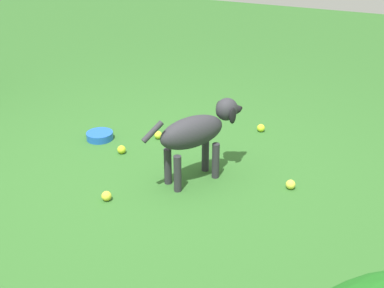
{
  "coord_description": "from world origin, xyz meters",
  "views": [
    {
      "loc": [
        -1.49,
        2.45,
        1.71
      ],
      "look_at": [
        -0.21,
        -0.12,
        0.28
      ],
      "focal_mm": 44.09,
      "sensor_mm": 36.0,
      "label": 1
    }
  ],
  "objects": [
    {
      "name": "water_bowl",
      "position": [
        0.77,
        -0.38,
        0.03
      ],
      "size": [
        0.22,
        0.22,
        0.06
      ],
      "primitive_type": "cylinder",
      "color": "blue",
      "rests_on": "ground"
    },
    {
      "name": "tennis_ball_2",
      "position": [
        -0.87,
        -0.32,
        0.03
      ],
      "size": [
        0.07,
        0.07,
        0.07
      ],
      "primitive_type": "sphere",
      "color": "#D7D342",
      "rests_on": "ground"
    },
    {
      "name": "tennis_ball_4",
      "position": [
        0.46,
        -0.24,
        0.03
      ],
      "size": [
        0.07,
        0.07,
        0.07
      ],
      "primitive_type": "sphere",
      "color": "#C3D729",
      "rests_on": "ground"
    },
    {
      "name": "tennis_ball_3",
      "position": [
        -0.38,
        -1.12,
        0.03
      ],
      "size": [
        0.07,
        0.07,
        0.07
      ],
      "primitive_type": "sphere",
      "color": "#CEE22B",
      "rests_on": "ground"
    },
    {
      "name": "dog",
      "position": [
        -0.24,
        -0.17,
        0.36
      ],
      "size": [
        0.45,
        0.73,
        0.55
      ],
      "rotation": [
        0.0,
        0.0,
        4.21
      ],
      "color": "#2D2D33",
      "rests_on": "ground"
    },
    {
      "name": "tennis_ball_0",
      "position": [
        0.17,
        0.36,
        0.03
      ],
      "size": [
        0.07,
        0.07,
        0.07
      ],
      "primitive_type": "sphere",
      "color": "yellow",
      "rests_on": "ground"
    },
    {
      "name": "ground",
      "position": [
        0.0,
        0.0,
        0.0
      ],
      "size": [
        14.0,
        14.0,
        0.0
      ],
      "primitive_type": "plane",
      "color": "#2D6026"
    },
    {
      "name": "tennis_ball_1",
      "position": [
        0.34,
        -0.6,
        0.03
      ],
      "size": [
        0.07,
        0.07,
        0.07
      ],
      "primitive_type": "sphere",
      "color": "#CFDA31",
      "rests_on": "ground"
    }
  ]
}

